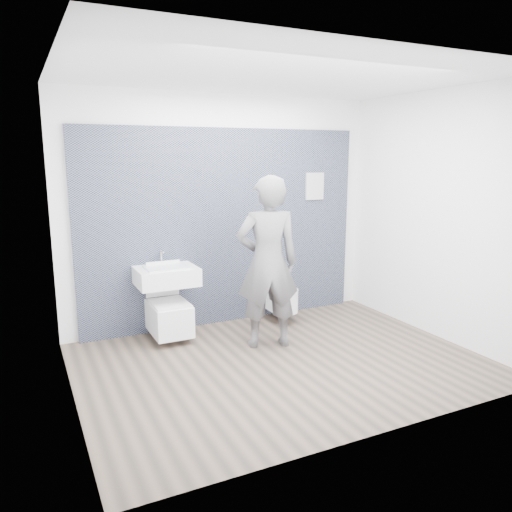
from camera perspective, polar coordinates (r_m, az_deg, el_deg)
name	(u,v)px	position (r m, az deg, el deg)	size (l,w,h in m)	color
ground	(282,362)	(5.22, 2.94, -12.02)	(4.00, 4.00, 0.00)	brown
room_shell	(283,191)	(4.80, 3.15, 7.38)	(4.00, 4.00, 4.00)	white
tile_wall	(226,320)	(6.46, -3.39, -7.33)	(3.60, 0.06, 2.40)	black
washbasin	(166,276)	(5.73, -10.19, -2.22)	(0.68, 0.51, 0.51)	white
toilet_square	(169,316)	(5.82, -9.92, -6.73)	(0.42, 0.60, 0.81)	white
toilet_rounded	(281,299)	(6.37, 2.92, -4.88)	(0.32, 0.55, 0.30)	white
info_placard	(312,308)	(6.98, 6.40, -5.95)	(0.26, 0.03, 0.35)	white
visitor	(268,263)	(5.39, 1.34, -0.76)	(0.69, 0.45, 1.88)	slate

